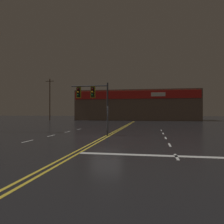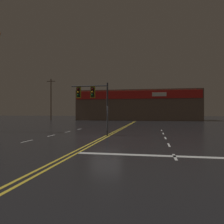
{
  "view_description": "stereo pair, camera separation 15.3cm",
  "coord_description": "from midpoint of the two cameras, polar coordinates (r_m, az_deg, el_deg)",
  "views": [
    {
      "loc": [
        3.58,
        -17.17,
        1.97
      ],
      "look_at": [
        0.0,
        2.81,
        2.0
      ],
      "focal_mm": 35.0,
      "sensor_mm": 36.0,
      "label": 1
    },
    {
      "loc": [
        3.73,
        -17.14,
        1.97
      ],
      "look_at": [
        0.0,
        2.81,
        2.0
      ],
      "focal_mm": 35.0,
      "sensor_mm": 36.0,
      "label": 2
    }
  ],
  "objects": [
    {
      "name": "utility_pole_row",
      "position": [
        50.78,
        7.98,
        4.03
      ],
      "size": [
        46.16,
        0.26,
        11.31
      ],
      "color": "#4C3828",
      "rests_on": "ground"
    },
    {
      "name": "road_markings",
      "position": [
        16.23,
        0.16,
        -7.04
      ],
      "size": [
        13.93,
        60.0,
        0.01
      ],
      "color": "gold",
      "rests_on": "ground"
    },
    {
      "name": "building_backdrop",
      "position": [
        55.93,
        6.4,
        1.68
      ],
      "size": [
        29.69,
        10.23,
        7.35
      ],
      "color": "brown",
      "rests_on": "ground"
    },
    {
      "name": "ground_plane",
      "position": [
        17.65,
        -1.87,
        -6.49
      ],
      "size": [
        200.0,
        200.0,
        0.0
      ],
      "primitive_type": "plane",
      "color": "black"
    },
    {
      "name": "traffic_signal_median",
      "position": [
        19.08,
        -5.54,
        4.17
      ],
      "size": [
        3.3,
        0.36,
        4.51
      ],
      "color": "#38383D",
      "rests_on": "ground"
    }
  ]
}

